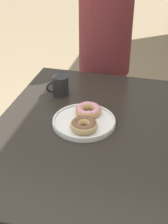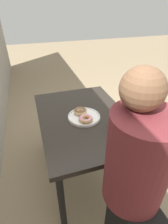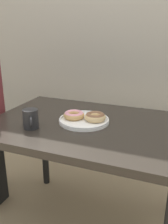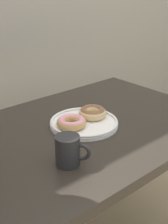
{
  "view_description": "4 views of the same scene",
  "coord_description": "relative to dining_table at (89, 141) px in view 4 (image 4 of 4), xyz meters",
  "views": [
    {
      "loc": [
        1.08,
        0.52,
        1.49
      ],
      "look_at": [
        -0.02,
        0.24,
        0.77
      ],
      "focal_mm": 50.0,
      "sensor_mm": 36.0,
      "label": 1
    },
    {
      "loc": [
        -1.21,
        0.62,
        1.57
      ],
      "look_at": [
        -0.02,
        0.24,
        0.77
      ],
      "focal_mm": 28.0,
      "sensor_mm": 36.0,
      "label": 2
    },
    {
      "loc": [
        0.46,
        -0.96,
        1.22
      ],
      "look_at": [
        -0.02,
        0.24,
        0.77
      ],
      "focal_mm": 40.0,
      "sensor_mm": 36.0,
      "label": 3
    },
    {
      "loc": [
        -0.78,
        -0.62,
        1.28
      ],
      "look_at": [
        -0.02,
        0.24,
        0.77
      ],
      "focal_mm": 50.0,
      "sensor_mm": 36.0,
      "label": 4
    }
  ],
  "objects": [
    {
      "name": "donut_plate",
      "position": [
        -0.02,
        0.01,
        0.1
      ],
      "size": [
        0.28,
        0.28,
        0.06
      ],
      "color": "white",
      "rests_on": "dining_table"
    },
    {
      "name": "dining_table",
      "position": [
        0.0,
        0.0,
        0.0
      ],
      "size": [
        1.09,
        0.76,
        0.71
      ],
      "color": "#28231E",
      "rests_on": "ground_plane"
    },
    {
      "name": "coffee_mug",
      "position": [
        -0.25,
        -0.18,
        0.13
      ],
      "size": [
        0.09,
        0.11,
        0.1
      ],
      "color": "#232326",
      "rests_on": "dining_table"
    }
  ]
}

